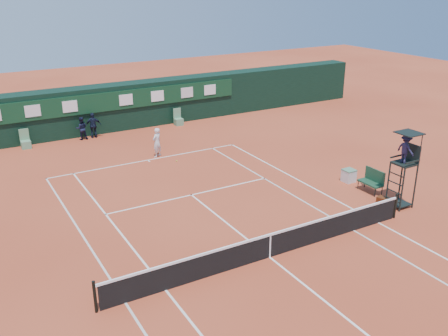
% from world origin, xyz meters
% --- Properties ---
extents(ground, '(90.00, 90.00, 0.00)m').
position_xyz_m(ground, '(0.00, 0.00, 0.00)').
color(ground, '#C14C2D').
rests_on(ground, ground).
extents(court_lines, '(11.05, 23.85, 0.01)m').
position_xyz_m(court_lines, '(0.00, 0.00, 0.01)').
color(court_lines, silver).
rests_on(court_lines, ground).
extents(tennis_net, '(12.90, 0.10, 1.10)m').
position_xyz_m(tennis_net, '(0.00, 0.00, 0.51)').
color(tennis_net, black).
rests_on(tennis_net, ground).
extents(back_wall, '(40.00, 1.65, 3.00)m').
position_xyz_m(back_wall, '(0.00, 18.74, 1.51)').
color(back_wall, black).
rests_on(back_wall, ground).
extents(linesman_chair_left, '(0.55, 0.50, 1.15)m').
position_xyz_m(linesman_chair_left, '(-5.50, 17.48, 0.32)').
color(linesman_chair_left, '#62966E').
rests_on(linesman_chair_left, ground).
extents(linesman_chair_right, '(0.55, 0.50, 1.15)m').
position_xyz_m(linesman_chair_right, '(4.50, 17.48, 0.32)').
color(linesman_chair_right, '#60926A').
rests_on(linesman_chair_right, ground).
extents(umpire_chair, '(0.96, 0.95, 3.42)m').
position_xyz_m(umpire_chair, '(7.46, 0.71, 2.46)').
color(umpire_chair, black).
rests_on(umpire_chair, ground).
extents(player_bench, '(0.56, 1.20, 1.10)m').
position_xyz_m(player_bench, '(7.63, 2.52, 0.60)').
color(player_bench, '#1A412B').
rests_on(player_bench, ground).
extents(tennis_bag, '(0.59, 0.91, 0.32)m').
position_xyz_m(tennis_bag, '(7.10, 1.08, 0.16)').
color(tennis_bag, black).
rests_on(tennis_bag, ground).
extents(cooler, '(0.57, 0.57, 0.65)m').
position_xyz_m(cooler, '(7.53, 3.98, 0.33)').
color(cooler, silver).
rests_on(cooler, ground).
extents(tennis_ball, '(0.07, 0.07, 0.07)m').
position_xyz_m(tennis_ball, '(1.31, 10.88, 0.04)').
color(tennis_ball, '#C7E735').
rests_on(tennis_ball, ground).
extents(player, '(0.73, 0.65, 1.68)m').
position_xyz_m(player, '(0.71, 12.17, 0.84)').
color(player, white).
rests_on(player, ground).
extents(ball_kid_left, '(0.76, 0.63, 1.45)m').
position_xyz_m(ball_kid_left, '(-2.13, 17.50, 0.72)').
color(ball_kid_left, black).
rests_on(ball_kid_left, ground).
extents(ball_kid_right, '(1.00, 0.54, 1.63)m').
position_xyz_m(ball_kid_right, '(-1.38, 17.48, 0.81)').
color(ball_kid_right, black).
rests_on(ball_kid_right, ground).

